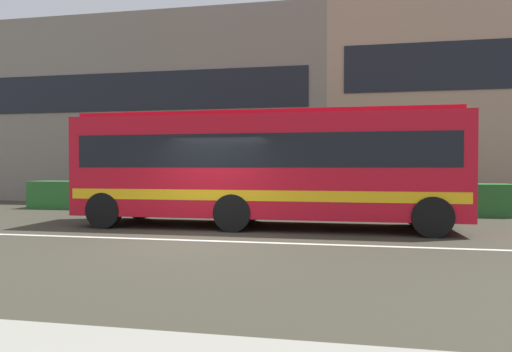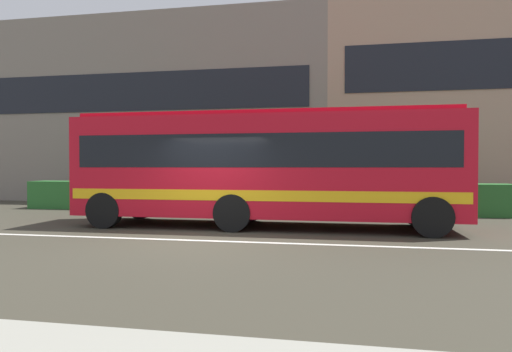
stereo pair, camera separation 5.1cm
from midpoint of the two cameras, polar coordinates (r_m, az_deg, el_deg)
ground_plane at (r=10.55m, az=-7.68°, el=-8.21°), size 160.00×160.00×0.00m
lane_centre_line at (r=10.55m, az=-7.68°, el=-8.18°), size 60.00×0.16×0.01m
hedge_row_far at (r=16.93m, az=-0.63°, el=-2.72°), size 18.36×1.10×1.12m
apartment_block_left at (r=27.16m, az=-11.96°, el=7.19°), size 19.75×10.36×9.12m
apartment_block_right at (r=26.61m, az=30.06°, el=8.38°), size 18.46×10.36×10.23m
transit_bus at (r=12.70m, az=1.17°, el=1.47°), size 10.72×2.62×3.23m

